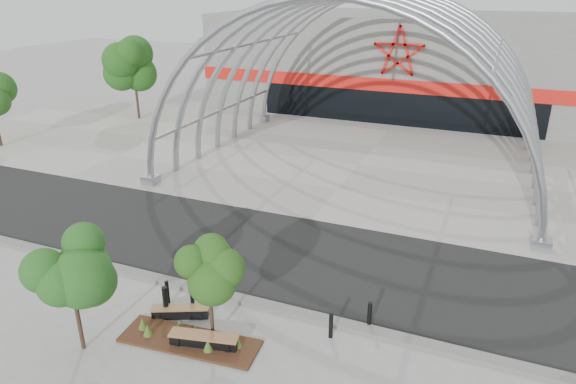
% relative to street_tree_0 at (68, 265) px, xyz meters
% --- Properties ---
extents(ground, '(140.00, 140.00, 0.00)m').
position_rel_street_tree_0_xyz_m(ground, '(3.44, 4.41, -2.96)').
color(ground, gray).
rests_on(ground, ground).
extents(road, '(140.00, 7.00, 0.02)m').
position_rel_street_tree_0_xyz_m(road, '(3.44, 7.91, -2.95)').
color(road, black).
rests_on(road, ground).
extents(forecourt, '(60.00, 17.00, 0.04)m').
position_rel_street_tree_0_xyz_m(forecourt, '(3.44, 19.91, -2.94)').
color(forecourt, '#A19D92').
rests_on(forecourt, ground).
extents(kerb, '(60.00, 0.50, 0.12)m').
position_rel_street_tree_0_xyz_m(kerb, '(3.44, 4.16, -2.90)').
color(kerb, slate).
rests_on(kerb, ground).
extents(arena_building, '(34.00, 15.24, 8.00)m').
position_rel_street_tree_0_xyz_m(arena_building, '(3.44, 37.86, 1.03)').
color(arena_building, slate).
rests_on(arena_building, ground).
extents(vault_canopy, '(20.80, 15.80, 20.36)m').
position_rel_street_tree_0_xyz_m(vault_canopy, '(3.44, 19.91, -2.94)').
color(vault_canopy, '#9A9FA5').
rests_on(vault_canopy, ground).
extents(planting_bed, '(4.60, 1.77, 0.48)m').
position_rel_street_tree_0_xyz_m(planting_bed, '(2.85, 1.51, -2.85)').
color(planting_bed, '#3A1D15').
rests_on(planting_bed, ground).
extents(street_tree_0, '(1.81, 1.81, 4.12)m').
position_rel_street_tree_0_xyz_m(street_tree_0, '(0.00, 0.00, 0.00)').
color(street_tree_0, '#2E1E18').
rests_on(street_tree_0, ground).
extents(street_tree_1, '(1.53, 1.53, 3.61)m').
position_rel_street_tree_0_xyz_m(street_tree_1, '(3.48, 1.99, -0.37)').
color(street_tree_1, '#302316').
rests_on(street_tree_1, ground).
extents(bench_0, '(1.94, 1.19, 0.41)m').
position_rel_street_tree_0_xyz_m(bench_0, '(1.92, 2.51, -2.76)').
color(bench_0, black).
rests_on(bench_0, ground).
extents(bench_1, '(2.24, 0.93, 0.46)m').
position_rel_street_tree_0_xyz_m(bench_1, '(3.46, 1.48, -2.74)').
color(bench_1, black).
rests_on(bench_1, ground).
extents(bollard_0, '(0.14, 0.14, 0.88)m').
position_rel_street_tree_0_xyz_m(bollard_0, '(1.03, 3.06, -2.52)').
color(bollard_0, black).
rests_on(bollard_0, ground).
extents(bollard_1, '(0.18, 0.18, 1.14)m').
position_rel_street_tree_0_xyz_m(bollard_1, '(1.44, 2.39, -2.39)').
color(bollard_1, black).
rests_on(bollard_1, ground).
extents(bollard_2, '(0.14, 0.14, 0.87)m').
position_rel_street_tree_0_xyz_m(bollard_2, '(2.17, 2.90, -2.53)').
color(bollard_2, black).
rests_on(bollard_2, ground).
extents(bollard_3, '(0.14, 0.14, 0.88)m').
position_rel_street_tree_0_xyz_m(bollard_3, '(6.96, 3.44, -2.52)').
color(bollard_3, black).
rests_on(bollard_3, ground).
extents(bollard_4, '(0.15, 0.15, 0.92)m').
position_rel_street_tree_0_xyz_m(bollard_4, '(7.97, 4.44, -2.50)').
color(bollard_4, black).
rests_on(bollard_4, ground).
extents(bg_tree_0, '(3.00, 3.00, 6.45)m').
position_rel_street_tree_0_xyz_m(bg_tree_0, '(-16.56, 24.41, 1.68)').
color(bg_tree_0, black).
rests_on(bg_tree_0, ground).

